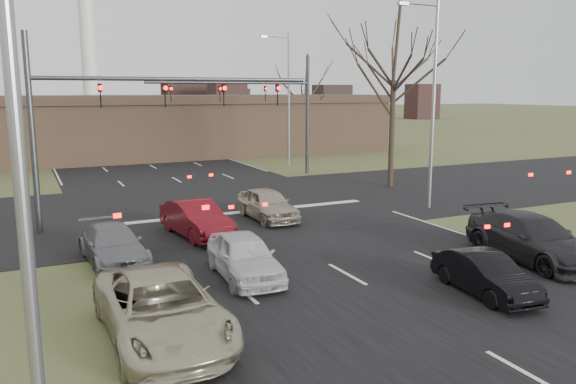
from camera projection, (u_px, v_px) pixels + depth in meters
name	position (u px, v px, depth m)	size (l,w,h in m)	color
ground	(406.00, 308.00, 14.97)	(360.00, 360.00, 0.00)	#4C552D
road_main	(101.00, 138.00, 68.21)	(14.00, 300.00, 0.02)	black
road_cross	(222.00, 205.00, 28.28)	(200.00, 14.00, 0.02)	black
building	(157.00, 126.00, 49.07)	(42.40, 10.40, 5.30)	#815F45
mast_arm_near	(116.00, 106.00, 23.38)	(12.12, 0.24, 8.00)	#383A3D
mast_arm_far	(270.00, 101.00, 37.12)	(11.12, 0.24, 8.00)	#383A3D
streetlight_left	(30.00, 102.00, 6.68)	(2.34, 0.25, 10.00)	gray
streetlight_right_near	(431.00, 93.00, 26.60)	(2.34, 0.25, 10.00)	gray
streetlight_right_far	(287.00, 92.00, 41.90)	(2.34, 0.25, 10.00)	gray
tree_right_near	(395.00, 34.00, 32.26)	(6.90, 6.90, 11.50)	black
tree_right_far	(305.00, 77.00, 51.17)	(5.40, 5.40, 9.00)	black
car_silver_suv	(162.00, 308.00, 12.96)	(2.51, 5.44, 1.51)	#AEA88C
car_white_sedan	(244.00, 256.00, 17.26)	(1.64, 4.09, 1.39)	silver
car_black_hatch	(485.00, 274.00, 15.87)	(1.25, 3.60, 1.18)	black
car_charcoal_sedan	(532.00, 238.00, 19.06)	(2.15, 5.29, 1.53)	black
car_grey_ahead	(113.00, 245.00, 18.80)	(1.75, 4.31, 1.25)	slate
car_red_ahead	(196.00, 219.00, 22.18)	(1.50, 4.30, 1.42)	#570C13
car_silver_ahead	(267.00, 204.00, 25.09)	(1.67, 4.14, 1.41)	#AB9D8A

